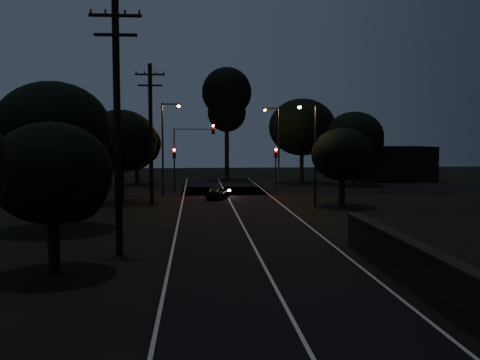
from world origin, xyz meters
TOP-DOWN VIEW (x-y plane):
  - road_surface at (0.00, 31.12)m, footprint 60.00×70.00m
  - utility_pole_mid at (-6.00, 15.00)m, footprint 2.20×0.30m
  - utility_pole_far at (-6.00, 32.00)m, footprint 2.20×0.30m
  - tree_left_b at (-7.84, 11.91)m, footprint 4.48×4.48m
  - tree_left_c at (-10.27, 21.87)m, footprint 6.46×6.46m
  - tree_left_d at (-8.30, 33.88)m, footprint 5.70×5.70m
  - tree_far_nw at (-8.82, 49.90)m, footprint 5.20×5.20m
  - tree_far_w at (-13.78, 45.87)m, footprint 6.33×6.33m
  - tree_far_ne at (9.26, 49.85)m, footprint 7.35×7.35m
  - tree_far_e at (14.22, 46.88)m, footprint 6.12×6.12m
  - tree_right_a at (8.16, 29.91)m, footprint 4.52×4.52m
  - tall_pine at (1.00, 55.00)m, footprint 5.83×5.83m
  - building_left at (-20.00, 52.00)m, footprint 10.00×8.00m
  - building_right at (20.00, 53.00)m, footprint 9.00×7.00m
  - signal_left at (-4.60, 39.99)m, footprint 0.28×0.35m
  - signal_right at (4.60, 39.99)m, footprint 0.28×0.35m
  - signal_mast at (-2.91, 39.99)m, footprint 3.70×0.35m
  - streetlight_a at (-5.31, 38.00)m, footprint 1.66×0.26m
  - streetlight_b at (5.31, 44.00)m, footprint 1.66×0.26m
  - streetlight_c at (5.83, 30.00)m, footprint 1.46×0.26m
  - car at (-0.90, 35.53)m, footprint 2.27×3.56m

SIDE VIEW (x-z plane):
  - road_surface at x=0.00m, z-range 0.00..0.03m
  - car at x=-0.90m, z-range 0.00..1.13m
  - building_right at x=20.00m, z-range 0.00..4.00m
  - building_left at x=-20.00m, z-range 0.00..4.40m
  - signal_left at x=-4.60m, z-range 0.79..4.89m
  - signal_right at x=4.60m, z-range 0.79..4.89m
  - tree_left_b at x=-7.84m, z-range 0.84..6.53m
  - tree_right_a at x=8.16m, z-range 0.85..6.60m
  - tree_far_nw at x=-8.82m, z-range 0.97..7.55m
  - signal_mast at x=-2.91m, z-range 1.21..7.46m
  - streetlight_c at x=5.83m, z-range 0.60..8.10m
  - streetlight_a at x=-5.31m, z-range 0.64..8.64m
  - streetlight_b at x=5.31m, z-range 0.64..8.64m
  - tree_left_d at x=-8.30m, z-range 1.07..8.30m
  - tree_far_e at x=14.22m, z-range 1.15..8.91m
  - tree_far_w at x=-13.78m, z-range 1.21..9.28m
  - tree_left_c at x=-10.27m, z-range 1.20..9.35m
  - utility_pole_far at x=-6.00m, z-range 0.23..10.73m
  - utility_pole_mid at x=-6.00m, z-range 0.24..11.24m
  - tree_far_ne at x=9.26m, z-range 1.37..10.67m
  - tall_pine at x=1.00m, z-range 2.92..16.18m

